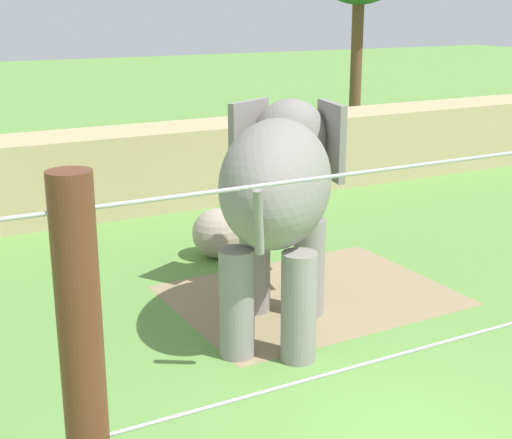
% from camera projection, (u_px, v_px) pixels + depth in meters
% --- Properties ---
extents(ground_plane, '(120.00, 120.00, 0.00)m').
position_uv_depth(ground_plane, '(409.00, 436.00, 8.48)').
color(ground_plane, '#609342').
extents(dirt_patch, '(4.60, 3.50, 0.01)m').
position_uv_depth(dirt_patch, '(311.00, 295.00, 12.56)').
color(dirt_patch, '#937F5B').
rests_on(dirt_patch, ground).
extents(embankment_wall, '(36.00, 1.80, 1.90)m').
position_uv_depth(embankment_wall, '(111.00, 172.00, 17.39)').
color(embankment_wall, tan).
rests_on(embankment_wall, ground).
extents(elephant, '(3.44, 3.90, 3.29)m').
position_uv_depth(elephant, '(279.00, 187.00, 10.84)').
color(elephant, gray).
rests_on(elephant, ground).
extents(enrichment_ball, '(0.98, 0.98, 0.98)m').
position_uv_depth(enrichment_ball, '(217.00, 233.00, 14.30)').
color(enrichment_ball, tan).
rests_on(enrichment_ball, ground).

